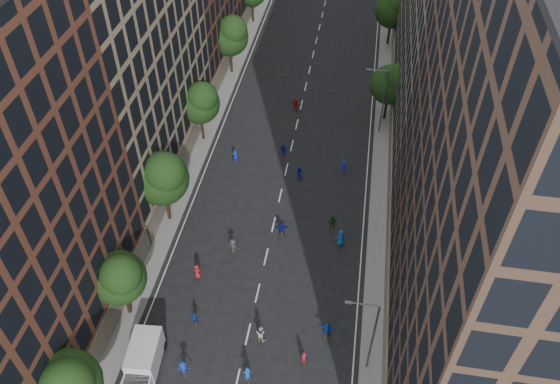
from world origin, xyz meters
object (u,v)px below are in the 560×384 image
at_px(streetlamp_near, 370,334).
at_px(cargo_van, 143,361).
at_px(skater_1, 247,374).
at_px(streetlamp_far, 382,98).

distance_m(streetlamp_near, cargo_van, 18.83).
bearing_deg(cargo_van, skater_1, -1.69).
distance_m(cargo_van, skater_1, 8.72).
relative_size(streetlamp_near, skater_1, 4.77).
bearing_deg(skater_1, streetlamp_far, -125.31).
height_order(streetlamp_far, cargo_van, streetlamp_far).
bearing_deg(skater_1, cargo_van, -17.25).
relative_size(streetlamp_far, cargo_van, 1.64).
bearing_deg(streetlamp_near, cargo_van, -169.88).
xyz_separation_m(cargo_van, skater_1, (8.69, 0.49, -0.55)).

